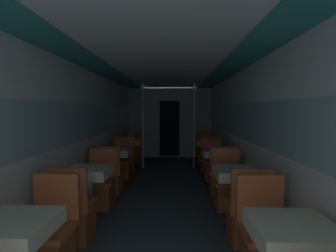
{
  "coord_description": "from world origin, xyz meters",
  "views": [
    {
      "loc": [
        0.18,
        -0.91,
        1.53
      ],
      "look_at": [
        0.07,
        2.98,
        1.29
      ],
      "focal_mm": 28.0,
      "sensor_mm": 36.0,
      "label": 1
    }
  ],
  "objects_px": {
    "chair_right_far_0": "(265,247)",
    "dining_table_right_3": "(206,144)",
    "chair_left_far_2": "(122,166)",
    "chair_right_near_3": "(209,161)",
    "support_pole_right_3": "(194,126)",
    "dining_table_right_0": "(293,240)",
    "chair_left_far_3": "(134,154)",
    "chair_right_far_2": "(212,167)",
    "chair_right_far_1": "(228,190)",
    "chair_right_near_1": "(247,219)",
    "chair_left_far_0": "(49,244)",
    "chair_right_far_3": "(204,154)",
    "dining_table_right_2": "(217,156)",
    "dining_table_left_3": "(131,144)",
    "chair_left_near_1": "(74,217)",
    "chair_left_near_2": "(110,179)",
    "dining_table_right_1": "(236,178)",
    "chair_left_near_3": "(127,161)",
    "support_pole_left_3": "(143,126)",
    "chair_left_far_1": "(100,189)",
    "dining_table_left_2": "(116,155)",
    "dining_table_left_1": "(89,177)",
    "dining_table_left_0": "(12,236)",
    "chair_right_near_2": "(221,180)"
  },
  "relations": [
    {
      "from": "chair_right_far_0",
      "to": "dining_table_right_3",
      "type": "relative_size",
      "value": 1.21
    },
    {
      "from": "chair_left_far_2",
      "to": "chair_right_near_3",
      "type": "height_order",
      "value": "same"
    },
    {
      "from": "chair_right_near_3",
      "to": "support_pole_right_3",
      "type": "xyz_separation_m",
      "value": [
        -0.33,
        0.54,
        0.83
      ]
    },
    {
      "from": "support_pole_right_3",
      "to": "dining_table_right_0",
      "type": "bearing_deg",
      "value": -86.29
    },
    {
      "from": "chair_left_far_3",
      "to": "chair_right_far_2",
      "type": "distance_m",
      "value": 2.62
    },
    {
      "from": "chair_right_far_1",
      "to": "chair_right_near_1",
      "type": "bearing_deg",
      "value": 90.0
    },
    {
      "from": "chair_left_far_0",
      "to": "chair_right_far_3",
      "type": "relative_size",
      "value": 1.0
    },
    {
      "from": "chair_left_far_3",
      "to": "dining_table_right_2",
      "type": "distance_m",
      "value": 3.02
    },
    {
      "from": "dining_table_left_3",
      "to": "chair_left_far_3",
      "type": "height_order",
      "value": "chair_left_far_3"
    },
    {
      "from": "chair_left_far_2",
      "to": "chair_left_far_3",
      "type": "distance_m",
      "value": 1.69
    },
    {
      "from": "chair_left_far_3",
      "to": "chair_right_far_1",
      "type": "xyz_separation_m",
      "value": [
        2.01,
        -3.38,
        0.0
      ]
    },
    {
      "from": "chair_left_near_1",
      "to": "chair_left_near_2",
      "type": "bearing_deg",
      "value": 90.0
    },
    {
      "from": "chair_right_far_0",
      "to": "dining_table_right_1",
      "type": "height_order",
      "value": "chair_right_far_0"
    },
    {
      "from": "chair_left_near_3",
      "to": "dining_table_right_3",
      "type": "xyz_separation_m",
      "value": [
        2.01,
        0.54,
        0.34
      ]
    },
    {
      "from": "dining_table_left_3",
      "to": "support_pole_left_3",
      "type": "distance_m",
      "value": 0.59
    },
    {
      "from": "dining_table_left_3",
      "to": "dining_table_right_3",
      "type": "relative_size",
      "value": 1.0
    },
    {
      "from": "dining_table_right_0",
      "to": "chair_right_near_3",
      "type": "distance_m",
      "value": 4.54
    },
    {
      "from": "chair_left_far_1",
      "to": "chair_right_near_1",
      "type": "relative_size",
      "value": 1.0
    },
    {
      "from": "chair_right_near_1",
      "to": "support_pole_left_3",
      "type": "bearing_deg",
      "value": 113.17
    },
    {
      "from": "dining_table_left_2",
      "to": "dining_table_left_1",
      "type": "bearing_deg",
      "value": -90.0
    },
    {
      "from": "chair_left_far_0",
      "to": "dining_table_right_1",
      "type": "bearing_deg",
      "value": -150.13
    },
    {
      "from": "chair_left_far_3",
      "to": "chair_left_far_0",
      "type": "bearing_deg",
      "value": 90.0
    },
    {
      "from": "dining_table_left_0",
      "to": "chair_right_far_1",
      "type": "distance_m",
      "value": 3.02
    },
    {
      "from": "chair_left_far_1",
      "to": "dining_table_left_0",
      "type": "bearing_deg",
      "value": 90.0
    },
    {
      "from": "chair_right_near_2",
      "to": "chair_right_near_3",
      "type": "xyz_separation_m",
      "value": [
        0.0,
        1.69,
        0.0
      ]
    },
    {
      "from": "dining_table_right_2",
      "to": "dining_table_right_0",
      "type": "bearing_deg",
      "value": -90.0
    },
    {
      "from": "support_pole_right_3",
      "to": "chair_right_far_3",
      "type": "bearing_deg",
      "value": 58.55
    },
    {
      "from": "chair_right_near_1",
      "to": "chair_right_far_2",
      "type": "height_order",
      "value": "same"
    },
    {
      "from": "dining_table_left_1",
      "to": "support_pole_right_3",
      "type": "relative_size",
      "value": 0.34
    },
    {
      "from": "dining_table_left_0",
      "to": "chair_left_far_0",
      "type": "height_order",
      "value": "chair_left_far_0"
    },
    {
      "from": "chair_right_near_2",
      "to": "dining_table_right_3",
      "type": "distance_m",
      "value": 2.25
    },
    {
      "from": "dining_table_left_0",
      "to": "chair_right_near_3",
      "type": "relative_size",
      "value": 0.83
    },
    {
      "from": "chair_left_near_3",
      "to": "dining_table_left_1",
      "type": "bearing_deg",
      "value": -90.0
    },
    {
      "from": "dining_table_right_2",
      "to": "dining_table_left_1",
      "type": "bearing_deg",
      "value": -139.88
    },
    {
      "from": "chair_left_far_1",
      "to": "dining_table_right_0",
      "type": "bearing_deg",
      "value": 132.0
    },
    {
      "from": "chair_left_near_3",
      "to": "chair_right_far_3",
      "type": "height_order",
      "value": "same"
    },
    {
      "from": "chair_left_far_1",
      "to": "chair_left_far_0",
      "type": "bearing_deg",
      "value": 90.0
    },
    {
      "from": "chair_left_near_1",
      "to": "dining_table_left_2",
      "type": "distance_m",
      "value": 2.25
    },
    {
      "from": "chair_left_near_2",
      "to": "chair_right_near_3",
      "type": "distance_m",
      "value": 2.62
    },
    {
      "from": "dining_table_right_1",
      "to": "chair_right_far_3",
      "type": "height_order",
      "value": "chair_right_far_3"
    },
    {
      "from": "dining_table_left_1",
      "to": "chair_right_far_0",
      "type": "distance_m",
      "value": 2.34
    },
    {
      "from": "dining_table_left_2",
      "to": "chair_left_near_3",
      "type": "bearing_deg",
      "value": 90.0
    },
    {
      "from": "dining_table_left_2",
      "to": "chair_right_far_1",
      "type": "distance_m",
      "value": 2.34
    },
    {
      "from": "dining_table_left_0",
      "to": "chair_right_far_0",
      "type": "distance_m",
      "value": 2.1
    },
    {
      "from": "dining_table_left_0",
      "to": "chair_left_near_2",
      "type": "distance_m",
      "value": 2.86
    },
    {
      "from": "dining_table_left_0",
      "to": "chair_right_near_3",
      "type": "distance_m",
      "value": 4.97
    },
    {
      "from": "chair_left_far_1",
      "to": "chair_right_far_2",
      "type": "bearing_deg",
      "value": -139.88
    },
    {
      "from": "chair_left_far_2",
      "to": "chair_right_near_2",
      "type": "height_order",
      "value": "same"
    },
    {
      "from": "dining_table_left_1",
      "to": "chair_right_far_0",
      "type": "relative_size",
      "value": 0.83
    },
    {
      "from": "chair_left_far_1",
      "to": "chair_right_far_2",
      "type": "relative_size",
      "value": 1.0
    }
  ]
}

